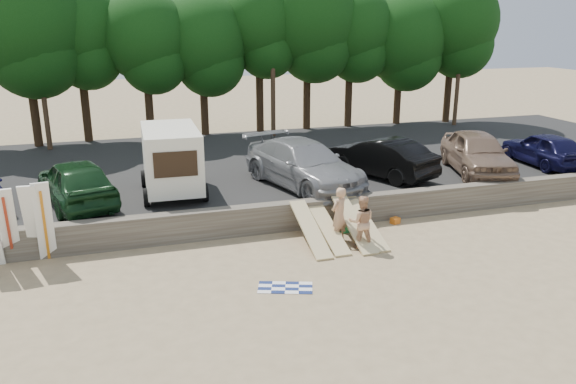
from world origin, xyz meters
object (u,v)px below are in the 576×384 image
Objects in this scene: beachgoer_a at (339,215)px; cooler at (346,227)px; car_4 at (477,152)px; car_5 at (544,149)px; car_2 at (304,164)px; car_1 at (76,182)px; box_trailer at (171,157)px; car_3 at (380,157)px; beachgoer_b at (361,222)px.

cooler is at bearing -159.93° from beachgoer_a.
beachgoer_a is (-8.06, -4.00, -0.67)m from car_4.
car_5 is 11.82m from cooler.
car_2 reaches higher than car_5.
car_4 reaches higher than beachgoer_a.
car_1 is 9.74m from cooler.
car_2 is (5.11, -0.52, -0.52)m from box_trailer.
box_trailer is 12.99m from car_4.
beachgoer_a is (4.89, -4.78, -1.19)m from box_trailer.
box_trailer is at bearing 0.40° from car_5.
cooler is at bearing -100.31° from car_2.
box_trailer is at bearing 157.96° from car_2.
beachgoer_b is at bearing 34.52° from car_3.
car_4 reaches higher than car_3.
beachgoer_a is at bearing 27.08° from car_3.
cooler is (-7.48, -3.28, -1.44)m from car_4.
box_trailer is 2.32× the size of beachgoer_b.
car_4 is 8.30m from cooler.
box_trailer is 10.70× the size of cooler.
car_5 is (16.69, -0.57, -0.65)m from box_trailer.
car_4 is at bearing -130.57° from beachgoer_b.
car_2 is at bearing -4.37° from box_trailer.
car_2 is 3.84m from cooler.
beachgoer_b is (0.48, -0.74, -0.05)m from beachgoer_a.
car_2 is 7.85m from car_4.
car_1 is at bearing 1.80° from car_5.
car_5 is at bearing 151.84° from car_3.
beachgoer_a is at bearing 136.37° from car_1.
beachgoer_a is (8.32, -4.40, -0.63)m from car_1.
cooler is (-3.25, -4.05, -1.36)m from car_3.
car_2 reaches higher than cooler.
beachgoer_b is (0.26, -4.99, -0.73)m from car_2.
car_2 is 3.65m from car_3.
car_3 is 1.10× the size of car_5.
car_3 is 2.86× the size of beachgoer_b.
car_3 reaches higher than beachgoer_b.
car_2 is at bearing -16.02° from car_3.
beachgoer_a is at bearing 21.98° from car_5.
car_3 reaches higher than car_5.
box_trailer reaches higher than car_5.
car_1 is at bearing -22.40° from car_3.
cooler is at bearing -138.96° from car_4.
car_1 is 20.12m from car_5.
car_5 is at bearing 14.20° from cooler.
car_2 is at bearing -69.55° from beachgoer_b.
car_5 is at bearing -0.47° from box_trailer.
car_3 reaches higher than cooler.
beachgoer_a is 4.90× the size of cooler.
beachgoer_b is 1.62m from cooler.
car_3 is 13.17× the size of cooler.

